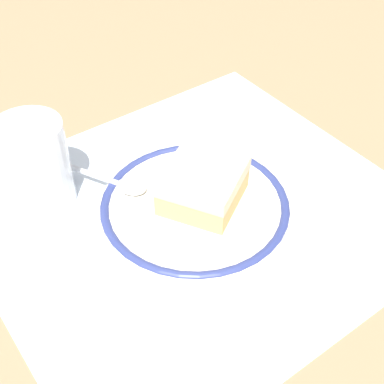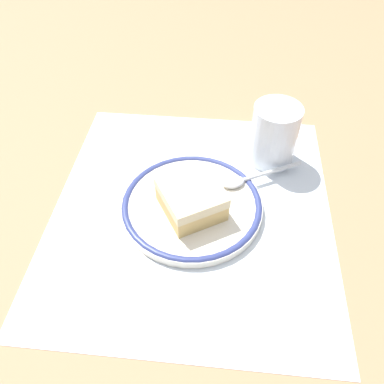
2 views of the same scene
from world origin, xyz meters
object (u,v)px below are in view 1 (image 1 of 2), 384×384
object	(u,v)px
spoon	(114,181)
cake_slice	(202,184)
cup	(36,169)
napkin	(334,201)
plate	(192,208)

from	to	relation	value
spoon	cake_slice	bearing A→B (deg)	-49.79
cake_slice	cup	distance (m)	0.18
napkin	cake_slice	bearing A→B (deg)	147.35
cup	napkin	world-z (taller)	cup
cake_slice	plate	bearing A→B (deg)	-174.58
napkin	spoon	bearing A→B (deg)	140.42
plate	cake_slice	size ratio (longest dim) A/B	1.84
plate	spoon	bearing A→B (deg)	122.73
spoon	napkin	size ratio (longest dim) A/B	1.00
plate	cup	size ratio (longest dim) A/B	2.07
cake_slice	cup	bearing A→B (deg)	139.19
cake_slice	napkin	distance (m)	0.15
cup	plate	bearing A→B (deg)	-44.42
cake_slice	spoon	world-z (taller)	cake_slice
plate	napkin	distance (m)	0.16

